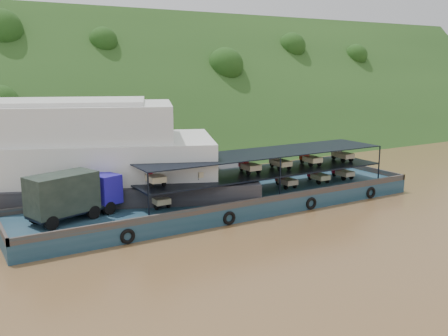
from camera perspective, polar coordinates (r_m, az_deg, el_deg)
ground at (r=42.06m, az=4.45°, el=-4.70°), size 160.00×160.00×0.00m
hillside at (r=73.71m, az=-11.90°, el=2.15°), size 140.00×39.60×39.60m
cargo_barge at (r=40.91m, az=-0.81°, el=-3.49°), size 35.00×7.18×4.56m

